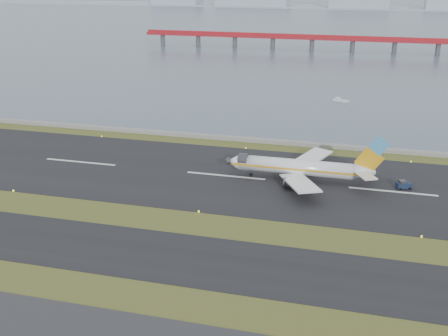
% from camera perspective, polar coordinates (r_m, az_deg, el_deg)
% --- Properties ---
extents(ground, '(1000.00, 1000.00, 0.00)m').
position_cam_1_polar(ground, '(113.08, -3.71, -6.07)').
color(ground, '#3D4D1B').
rests_on(ground, ground).
extents(taxiway_strip, '(1000.00, 18.00, 0.10)m').
position_cam_1_polar(taxiway_strip, '(103.06, -5.85, -8.87)').
color(taxiway_strip, black).
rests_on(taxiway_strip, ground).
extents(runway_strip, '(1000.00, 45.00, 0.10)m').
position_cam_1_polar(runway_strip, '(139.44, 0.18, -0.81)').
color(runway_strip, black).
rests_on(runway_strip, ground).
extents(seawall, '(1000.00, 2.50, 1.00)m').
position_cam_1_polar(seawall, '(166.91, 2.81, 2.88)').
color(seawall, gray).
rests_on(seawall, ground).
extents(bay_water, '(1400.00, 800.00, 1.30)m').
position_cam_1_polar(bay_water, '(559.22, 11.85, 14.54)').
color(bay_water, '#4C5E6D').
rests_on(bay_water, ground).
extents(red_pier, '(260.00, 5.00, 10.20)m').
position_cam_1_polar(red_pier, '(348.86, 12.97, 12.57)').
color(red_pier, '#A91D24').
rests_on(red_pier, ground).
extents(far_shoreline, '(1400.00, 80.00, 60.50)m').
position_cam_1_polar(far_shoreline, '(717.62, 13.88, 16.01)').
color(far_shoreline, '#9BACB7').
rests_on(far_shoreline, ground).
extents(airliner, '(38.52, 32.89, 12.80)m').
position_cam_1_polar(airliner, '(136.48, 7.92, 0.04)').
color(airliner, white).
rests_on(airliner, ground).
extents(pushback_tug, '(3.86, 3.03, 2.18)m').
position_cam_1_polar(pushback_tug, '(137.73, 17.78, -1.64)').
color(pushback_tug, '#15223C').
rests_on(pushback_tug, ground).
extents(workboat_near, '(6.62, 3.97, 1.54)m').
position_cam_1_polar(workboat_near, '(220.85, 11.73, 6.75)').
color(workboat_near, silver).
rests_on(workboat_near, ground).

